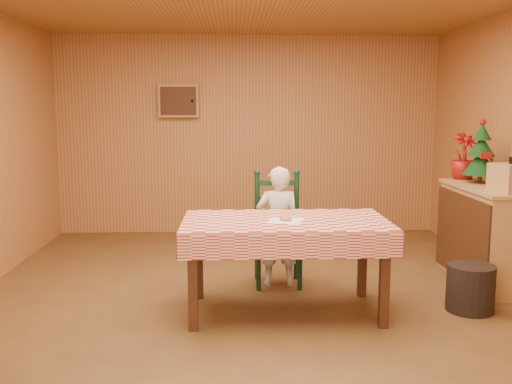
{
  "coord_description": "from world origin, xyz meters",
  "views": [
    {
      "loc": [
        -0.19,
        -4.58,
        1.65
      ],
      "look_at": [
        0.0,
        0.2,
        0.95
      ],
      "focal_mm": 40.0,
      "sensor_mm": 36.0,
      "label": 1
    }
  ],
  "objects_px": {
    "dining_table": "(285,230)",
    "shelf_unit": "(487,235)",
    "crate": "(512,178)",
    "seated_child": "(278,226)",
    "storage_bin": "(470,288)",
    "ladder_chair": "(278,231)",
    "christmas_tree": "(481,154)"
  },
  "relations": [
    {
      "from": "christmas_tree",
      "to": "shelf_unit",
      "type": "bearing_deg",
      "value": -91.98
    },
    {
      "from": "shelf_unit",
      "to": "christmas_tree",
      "type": "distance_m",
      "value": 0.79
    },
    {
      "from": "shelf_unit",
      "to": "christmas_tree",
      "type": "xyz_separation_m",
      "value": [
        0.01,
        0.25,
        0.74
      ]
    },
    {
      "from": "seated_child",
      "to": "storage_bin",
      "type": "relative_size",
      "value": 2.92
    },
    {
      "from": "storage_bin",
      "to": "ladder_chair",
      "type": "bearing_deg",
      "value": 151.63
    },
    {
      "from": "seated_child",
      "to": "crate",
      "type": "height_order",
      "value": "crate"
    },
    {
      "from": "ladder_chair",
      "to": "shelf_unit",
      "type": "bearing_deg",
      "value": -1.7
    },
    {
      "from": "dining_table",
      "to": "storage_bin",
      "type": "bearing_deg",
      "value": -1.41
    },
    {
      "from": "shelf_unit",
      "to": "ladder_chair",
      "type": "bearing_deg",
      "value": 178.3
    },
    {
      "from": "dining_table",
      "to": "christmas_tree",
      "type": "height_order",
      "value": "christmas_tree"
    },
    {
      "from": "ladder_chair",
      "to": "seated_child",
      "type": "bearing_deg",
      "value": -90.0
    },
    {
      "from": "dining_table",
      "to": "ladder_chair",
      "type": "distance_m",
      "value": 0.81
    },
    {
      "from": "seated_child",
      "to": "shelf_unit",
      "type": "bearing_deg",
      "value": 179.94
    },
    {
      "from": "dining_table",
      "to": "seated_child",
      "type": "height_order",
      "value": "seated_child"
    },
    {
      "from": "dining_table",
      "to": "christmas_tree",
      "type": "xyz_separation_m",
      "value": [
        2.0,
        0.98,
        0.52
      ]
    },
    {
      "from": "dining_table",
      "to": "crate",
      "type": "relative_size",
      "value": 5.52
    },
    {
      "from": "crate",
      "to": "seated_child",
      "type": "bearing_deg",
      "value": 168.63
    },
    {
      "from": "shelf_unit",
      "to": "crate",
      "type": "height_order",
      "value": "crate"
    },
    {
      "from": "ladder_chair",
      "to": "storage_bin",
      "type": "relative_size",
      "value": 2.8
    },
    {
      "from": "ladder_chair",
      "to": "seated_child",
      "type": "xyz_separation_m",
      "value": [
        -0.0,
        -0.06,
        0.06
      ]
    },
    {
      "from": "storage_bin",
      "to": "crate",
      "type": "bearing_deg",
      "value": 37.71
    },
    {
      "from": "seated_child",
      "to": "crate",
      "type": "distance_m",
      "value": 2.1
    },
    {
      "from": "crate",
      "to": "christmas_tree",
      "type": "distance_m",
      "value": 0.67
    },
    {
      "from": "christmas_tree",
      "to": "storage_bin",
      "type": "bearing_deg",
      "value": -114.97
    },
    {
      "from": "ladder_chair",
      "to": "shelf_unit",
      "type": "distance_m",
      "value": 1.99
    },
    {
      "from": "christmas_tree",
      "to": "storage_bin",
      "type": "height_order",
      "value": "christmas_tree"
    },
    {
      "from": "crate",
      "to": "storage_bin",
      "type": "xyz_separation_m",
      "value": [
        -0.47,
        -0.37,
        -0.86
      ]
    },
    {
      "from": "dining_table",
      "to": "shelf_unit",
      "type": "height_order",
      "value": "shelf_unit"
    },
    {
      "from": "dining_table",
      "to": "crate",
      "type": "bearing_deg",
      "value": 9.31
    },
    {
      "from": "ladder_chair",
      "to": "shelf_unit",
      "type": "xyz_separation_m",
      "value": [
        1.99,
        -0.06,
        -0.04
      ]
    },
    {
      "from": "seated_child",
      "to": "storage_bin",
      "type": "xyz_separation_m",
      "value": [
        1.53,
        -0.77,
        -0.37
      ]
    },
    {
      "from": "dining_table",
      "to": "christmas_tree",
      "type": "distance_m",
      "value": 2.29
    }
  ]
}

